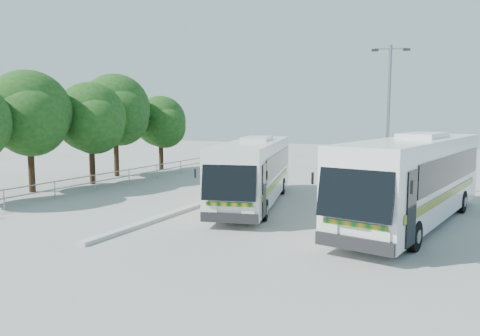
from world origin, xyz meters
The scene contains 10 objects.
ground centered at (0.00, 0.00, 0.00)m, with size 100.00×100.00×0.00m, color #9E9E99.
kerb_divider centered at (-2.30, 2.00, 0.07)m, with size 0.40×16.00×0.15m, color #B2B2AD.
railing centered at (-10.00, 4.00, 0.74)m, with size 0.06×22.00×1.00m.
tree_far_b centered at (-13.02, 1.20, 4.57)m, with size 5.33×5.03×6.96m.
tree_far_c centered at (-12.12, 5.10, 4.26)m, with size 4.97×4.69×6.49m.
tree_far_d centered at (-13.31, 8.80, 4.82)m, with size 5.62×5.30×7.33m.
tree_far_e centered at (-12.63, 13.30, 3.89)m, with size 4.54×4.28×5.92m.
coach_main centered at (-0.11, 3.48, 1.72)m, with size 4.97×11.50×3.14m.
coach_adjacent centered at (7.48, 2.46, 1.91)m, with size 4.70×12.78×3.48m.
lamppost centered at (5.42, 8.92, 4.49)m, with size 1.94×0.78×8.13m.
Camera 1 is at (9.31, -17.52, 4.46)m, focal length 35.00 mm.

